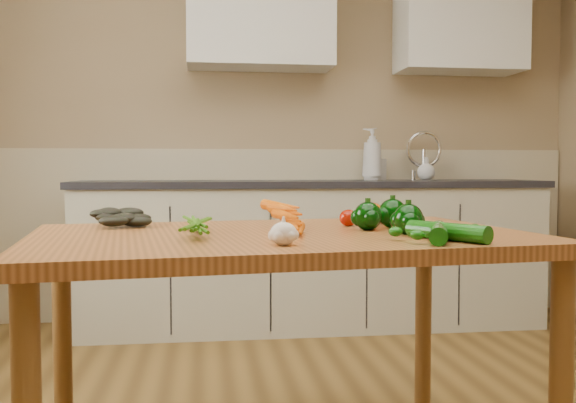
{
  "coord_description": "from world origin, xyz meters",
  "views": [
    {
      "loc": [
        -0.45,
        -1.7,
        0.98
      ],
      "look_at": [
        -0.17,
        0.45,
        0.86
      ],
      "focal_mm": 40.0,
      "sensor_mm": 36.0,
      "label": 1
    }
  ],
  "objects_px": {
    "soap_bottle_b": "(377,164)",
    "pepper_c": "(408,219)",
    "zucchini_b": "(439,233)",
    "carrot_bunch": "(259,221)",
    "tomato_c": "(385,216)",
    "leafy_greens": "(119,211)",
    "zucchini_a": "(447,232)",
    "soap_bottle_a": "(372,154)",
    "pepper_b": "(393,213)",
    "table": "(282,261)",
    "garlic_bulb": "(284,234)",
    "tomato_b": "(372,213)",
    "pepper_a": "(368,216)",
    "soap_bottle_c": "(426,169)",
    "tomato_a": "(348,218)"
  },
  "relations": [
    {
      "from": "garlic_bulb",
      "to": "zucchini_a",
      "type": "height_order",
      "value": "garlic_bulb"
    },
    {
      "from": "table",
      "to": "garlic_bulb",
      "type": "height_order",
      "value": "garlic_bulb"
    },
    {
      "from": "tomato_c",
      "to": "leafy_greens",
      "type": "bearing_deg",
      "value": 178.31
    },
    {
      "from": "soap_bottle_c",
      "to": "garlic_bulb",
      "type": "relative_size",
      "value": 2.13
    },
    {
      "from": "garlic_bulb",
      "to": "table",
      "type": "bearing_deg",
      "value": 83.57
    },
    {
      "from": "pepper_c",
      "to": "tomato_c",
      "type": "relative_size",
      "value": 1.35
    },
    {
      "from": "leafy_greens",
      "to": "pepper_a",
      "type": "relative_size",
      "value": 2.4
    },
    {
      "from": "pepper_a",
      "to": "zucchini_b",
      "type": "height_order",
      "value": "pepper_a"
    },
    {
      "from": "table",
      "to": "carrot_bunch",
      "type": "height_order",
      "value": "carrot_bunch"
    },
    {
      "from": "leafy_greens",
      "to": "tomato_b",
      "type": "xyz_separation_m",
      "value": [
        0.85,
        -0.01,
        -0.02
      ]
    },
    {
      "from": "soap_bottle_a",
      "to": "garlic_bulb",
      "type": "height_order",
      "value": "soap_bottle_a"
    },
    {
      "from": "carrot_bunch",
      "to": "pepper_b",
      "type": "relative_size",
      "value": 2.94
    },
    {
      "from": "carrot_bunch",
      "to": "pepper_c",
      "type": "xyz_separation_m",
      "value": [
        0.43,
        -0.11,
        0.01
      ]
    },
    {
      "from": "pepper_c",
      "to": "zucchini_b",
      "type": "bearing_deg",
      "value": -83.37
    },
    {
      "from": "soap_bottle_a",
      "to": "soap_bottle_c",
      "type": "distance_m",
      "value": 0.37
    },
    {
      "from": "leafy_greens",
      "to": "pepper_c",
      "type": "height_order",
      "value": "leafy_greens"
    },
    {
      "from": "zucchini_b",
      "to": "carrot_bunch",
      "type": "bearing_deg",
      "value": 146.68
    },
    {
      "from": "soap_bottle_a",
      "to": "tomato_b",
      "type": "xyz_separation_m",
      "value": [
        -0.49,
        -1.84,
        -0.24
      ]
    },
    {
      "from": "tomato_c",
      "to": "zucchini_a",
      "type": "relative_size",
      "value": 0.26
    },
    {
      "from": "garlic_bulb",
      "to": "pepper_c",
      "type": "relative_size",
      "value": 0.78
    },
    {
      "from": "carrot_bunch",
      "to": "leafy_greens",
      "type": "xyz_separation_m",
      "value": [
        -0.44,
        0.24,
        0.02
      ]
    },
    {
      "from": "tomato_b",
      "to": "tomato_c",
      "type": "relative_size",
      "value": 1.23
    },
    {
      "from": "soap_bottle_a",
      "to": "leafy_greens",
      "type": "relative_size",
      "value": 1.58
    },
    {
      "from": "tomato_c",
      "to": "zucchini_a",
      "type": "height_order",
      "value": "tomato_c"
    },
    {
      "from": "leafy_greens",
      "to": "pepper_b",
      "type": "distance_m",
      "value": 0.89
    },
    {
      "from": "soap_bottle_b",
      "to": "pepper_c",
      "type": "height_order",
      "value": "soap_bottle_b"
    },
    {
      "from": "tomato_b",
      "to": "pepper_a",
      "type": "bearing_deg",
      "value": -108.86
    },
    {
      "from": "pepper_a",
      "to": "tomato_b",
      "type": "relative_size",
      "value": 1.08
    },
    {
      "from": "soap_bottle_b",
      "to": "leafy_greens",
      "type": "height_order",
      "value": "soap_bottle_b"
    },
    {
      "from": "pepper_c",
      "to": "tomato_b",
      "type": "bearing_deg",
      "value": 92.4
    },
    {
      "from": "soap_bottle_b",
      "to": "table",
      "type": "bearing_deg",
      "value": -71.98
    },
    {
      "from": "zucchini_a",
      "to": "zucchini_b",
      "type": "height_order",
      "value": "same"
    },
    {
      "from": "leafy_greens",
      "to": "tomato_c",
      "type": "relative_size",
      "value": 3.18
    },
    {
      "from": "table",
      "to": "pepper_b",
      "type": "xyz_separation_m",
      "value": [
        0.37,
        0.11,
        0.13
      ]
    },
    {
      "from": "pepper_c",
      "to": "zucchini_a",
      "type": "distance_m",
      "value": 0.18
    },
    {
      "from": "soap_bottle_b",
      "to": "pepper_c",
      "type": "distance_m",
      "value": 2.32
    },
    {
      "from": "garlic_bulb",
      "to": "soap_bottle_b",
      "type": "bearing_deg",
      "value": 69.56
    },
    {
      "from": "carrot_bunch",
      "to": "pepper_a",
      "type": "xyz_separation_m",
      "value": [
        0.34,
        0.04,
        0.01
      ]
    },
    {
      "from": "soap_bottle_a",
      "to": "pepper_c",
      "type": "bearing_deg",
      "value": 24.6
    },
    {
      "from": "soap_bottle_a",
      "to": "carrot_bunch",
      "type": "relative_size",
      "value": 1.22
    },
    {
      "from": "soap_bottle_a",
      "to": "pepper_b",
      "type": "distance_m",
      "value": 2.04
    },
    {
      "from": "table",
      "to": "leafy_greens",
      "type": "xyz_separation_m",
      "value": [
        -0.51,
        0.25,
        0.14
      ]
    },
    {
      "from": "zucchini_a",
      "to": "carrot_bunch",
      "type": "bearing_deg",
      "value": 150.29
    },
    {
      "from": "soap_bottle_c",
      "to": "table",
      "type": "bearing_deg",
      "value": -57.82
    },
    {
      "from": "leafy_greens",
      "to": "pepper_b",
      "type": "bearing_deg",
      "value": -8.78
    },
    {
      "from": "carrot_bunch",
      "to": "pepper_a",
      "type": "bearing_deg",
      "value": -0.89
    },
    {
      "from": "pepper_a",
      "to": "tomato_a",
      "type": "relative_size",
      "value": 1.42
    },
    {
      "from": "soap_bottle_b",
      "to": "zucchini_a",
      "type": "bearing_deg",
      "value": -60.7
    },
    {
      "from": "tomato_c",
      "to": "garlic_bulb",
      "type": "bearing_deg",
      "value": -127.84
    },
    {
      "from": "pepper_c",
      "to": "zucchini_b",
      "type": "height_order",
      "value": "pepper_c"
    }
  ]
}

